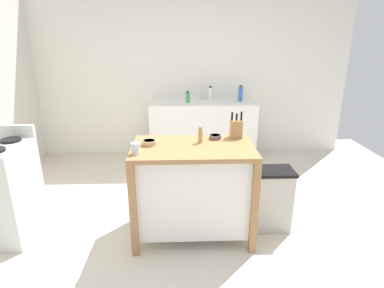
% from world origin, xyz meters
% --- Properties ---
extents(ground_plane, '(6.07, 6.07, 0.00)m').
position_xyz_m(ground_plane, '(0.00, 0.00, 0.00)').
color(ground_plane, beige).
rests_on(ground_plane, ground).
extents(wall_back, '(4.91, 0.10, 2.60)m').
position_xyz_m(wall_back, '(0.00, 2.54, 1.30)').
color(wall_back, silver).
rests_on(wall_back, ground).
extents(kitchen_island, '(1.09, 0.67, 0.90)m').
position_xyz_m(kitchen_island, '(-0.08, 0.18, 0.50)').
color(kitchen_island, '#9E7042').
rests_on(kitchen_island, ground).
extents(knife_block, '(0.11, 0.09, 0.25)m').
position_xyz_m(knife_block, '(0.34, 0.41, 0.99)').
color(knife_block, '#AD7F4C').
rests_on(knife_block, kitchen_island).
extents(bowl_ceramic_wide, '(0.11, 0.11, 0.04)m').
position_xyz_m(bowl_ceramic_wide, '(0.14, 0.37, 0.92)').
color(bowl_ceramic_wide, '#564C47').
rests_on(bowl_ceramic_wide, kitchen_island).
extents(bowl_ceramic_small, '(0.13, 0.13, 0.04)m').
position_xyz_m(bowl_ceramic_small, '(-0.47, 0.22, 0.93)').
color(bowl_ceramic_small, tan).
rests_on(bowl_ceramic_small, kitchen_island).
extents(drinking_cup, '(0.07, 0.07, 0.10)m').
position_xyz_m(drinking_cup, '(-0.56, -0.01, 0.95)').
color(drinking_cup, silver).
rests_on(drinking_cup, kitchen_island).
extents(pepper_grinder, '(0.04, 0.04, 0.16)m').
position_xyz_m(pepper_grinder, '(-0.01, 0.27, 0.98)').
color(pepper_grinder, tan).
rests_on(pepper_grinder, kitchen_island).
extents(trash_bin, '(0.36, 0.28, 0.63)m').
position_xyz_m(trash_bin, '(0.70, 0.24, 0.32)').
color(trash_bin, '#B7B2A8').
rests_on(trash_bin, ground).
extents(sink_counter, '(1.58, 0.60, 0.91)m').
position_xyz_m(sink_counter, '(0.15, 2.19, 0.46)').
color(sink_counter, white).
rests_on(sink_counter, ground).
extents(sink_faucet, '(0.02, 0.02, 0.22)m').
position_xyz_m(sink_faucet, '(0.15, 2.33, 1.02)').
color(sink_faucet, '#B7BCC1').
rests_on(sink_faucet, sink_counter).
extents(bottle_spray_cleaner, '(0.06, 0.06, 0.17)m').
position_xyz_m(bottle_spray_cleaner, '(-0.08, 2.15, 0.98)').
color(bottle_spray_cleaner, green).
rests_on(bottle_spray_cleaner, sink_counter).
extents(bottle_hand_soap, '(0.07, 0.07, 0.22)m').
position_xyz_m(bottle_hand_soap, '(0.27, 2.31, 1.01)').
color(bottle_hand_soap, white).
rests_on(bottle_hand_soap, sink_counter).
extents(bottle_dish_soap, '(0.07, 0.07, 0.24)m').
position_xyz_m(bottle_dish_soap, '(0.72, 2.21, 1.02)').
color(bottle_dish_soap, blue).
rests_on(bottle_dish_soap, sink_counter).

